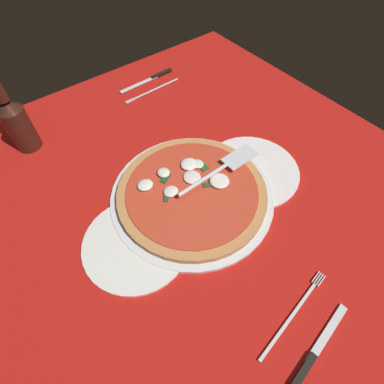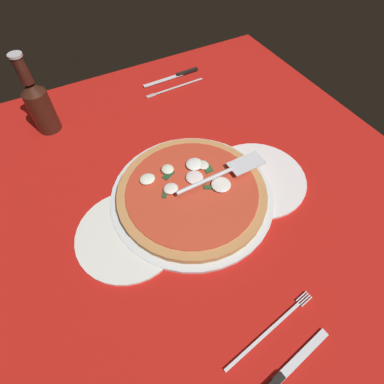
{
  "view_description": "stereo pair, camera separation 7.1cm",
  "coord_description": "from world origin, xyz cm",
  "px_view_note": "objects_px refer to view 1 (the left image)",
  "views": [
    {
      "loc": [
        28.26,
        37.88,
        59.3
      ],
      "look_at": [
        2.19,
        4.38,
        2.32
      ],
      "focal_mm": 28.04,
      "sensor_mm": 36.0,
      "label": 1
    },
    {
      "loc": [
        22.31,
        41.75,
        59.3
      ],
      "look_at": [
        2.19,
        4.38,
        2.32
      ],
      "focal_mm": 28.04,
      "sensor_mm": 36.0,
      "label": 2
    }
  ],
  "objects_px": {
    "dinner_plate_right": "(136,243)",
    "pizza": "(192,192)",
    "dinner_plate_left": "(251,171)",
    "beer_bottle": "(17,122)",
    "place_setting_far": "(304,334)",
    "place_setting_near": "(152,85)",
    "pizza_server": "(221,169)"
  },
  "relations": [
    {
      "from": "dinner_plate_right",
      "to": "pizza",
      "type": "distance_m",
      "value": 0.18
    },
    {
      "from": "dinner_plate_left",
      "to": "beer_bottle",
      "type": "height_order",
      "value": "beer_bottle"
    },
    {
      "from": "place_setting_far",
      "to": "beer_bottle",
      "type": "height_order",
      "value": "beer_bottle"
    },
    {
      "from": "dinner_plate_left",
      "to": "place_setting_near",
      "type": "xyz_separation_m",
      "value": [
        -0.01,
        -0.47,
        -0.0
      ]
    },
    {
      "from": "dinner_plate_left",
      "to": "place_setting_far",
      "type": "bearing_deg",
      "value": 59.27
    },
    {
      "from": "dinner_plate_left",
      "to": "beer_bottle",
      "type": "xyz_separation_m",
      "value": [
        0.42,
        -0.44,
        0.08
      ]
    },
    {
      "from": "pizza",
      "to": "place_setting_near",
      "type": "bearing_deg",
      "value": -111.61
    },
    {
      "from": "place_setting_far",
      "to": "pizza",
      "type": "bearing_deg",
      "value": 76.87
    },
    {
      "from": "place_setting_near",
      "to": "place_setting_far",
      "type": "relative_size",
      "value": 1.02
    },
    {
      "from": "dinner_plate_left",
      "to": "pizza",
      "type": "distance_m",
      "value": 0.17
    },
    {
      "from": "pizza_server",
      "to": "beer_bottle",
      "type": "distance_m",
      "value": 0.53
    },
    {
      "from": "pizza_server",
      "to": "place_setting_far",
      "type": "distance_m",
      "value": 0.39
    },
    {
      "from": "place_setting_near",
      "to": "place_setting_far",
      "type": "xyz_separation_m",
      "value": [
        0.21,
        0.81,
        -0.0
      ]
    },
    {
      "from": "dinner_plate_left",
      "to": "pizza",
      "type": "xyz_separation_m",
      "value": [
        0.17,
        -0.03,
        0.02
      ]
    },
    {
      "from": "pizza",
      "to": "dinner_plate_right",
      "type": "bearing_deg",
      "value": 8.77
    },
    {
      "from": "dinner_plate_right",
      "to": "pizza",
      "type": "xyz_separation_m",
      "value": [
        -0.17,
        -0.03,
        0.02
      ]
    },
    {
      "from": "pizza",
      "to": "place_setting_near",
      "type": "distance_m",
      "value": 0.48
    },
    {
      "from": "place_setting_far",
      "to": "place_setting_near",
      "type": "bearing_deg",
      "value": 67.31
    },
    {
      "from": "pizza",
      "to": "beer_bottle",
      "type": "distance_m",
      "value": 0.48
    },
    {
      "from": "pizza",
      "to": "pizza_server",
      "type": "xyz_separation_m",
      "value": [
        -0.09,
        0.0,
        0.02
      ]
    },
    {
      "from": "dinner_plate_right",
      "to": "pizza",
      "type": "height_order",
      "value": "pizza"
    },
    {
      "from": "dinner_plate_right",
      "to": "beer_bottle",
      "type": "height_order",
      "value": "beer_bottle"
    },
    {
      "from": "place_setting_near",
      "to": "place_setting_far",
      "type": "distance_m",
      "value": 0.84
    },
    {
      "from": "pizza",
      "to": "beer_bottle",
      "type": "height_order",
      "value": "beer_bottle"
    },
    {
      "from": "dinner_plate_left",
      "to": "dinner_plate_right",
      "type": "relative_size",
      "value": 1.05
    },
    {
      "from": "dinner_plate_right",
      "to": "pizza_server",
      "type": "xyz_separation_m",
      "value": [
        -0.26,
        -0.02,
        0.04
      ]
    },
    {
      "from": "dinner_plate_left",
      "to": "pizza_server",
      "type": "bearing_deg",
      "value": -18.77
    },
    {
      "from": "dinner_plate_left",
      "to": "beer_bottle",
      "type": "bearing_deg",
      "value": -46.71
    },
    {
      "from": "dinner_plate_right",
      "to": "pizza_server",
      "type": "height_order",
      "value": "pizza_server"
    },
    {
      "from": "pizza_server",
      "to": "place_setting_near",
      "type": "distance_m",
      "value": 0.46
    },
    {
      "from": "dinner_plate_right",
      "to": "place_setting_far",
      "type": "distance_m",
      "value": 0.37
    },
    {
      "from": "pizza_server",
      "to": "place_setting_near",
      "type": "xyz_separation_m",
      "value": [
        -0.09,
        -0.45,
        -0.04
      ]
    }
  ]
}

